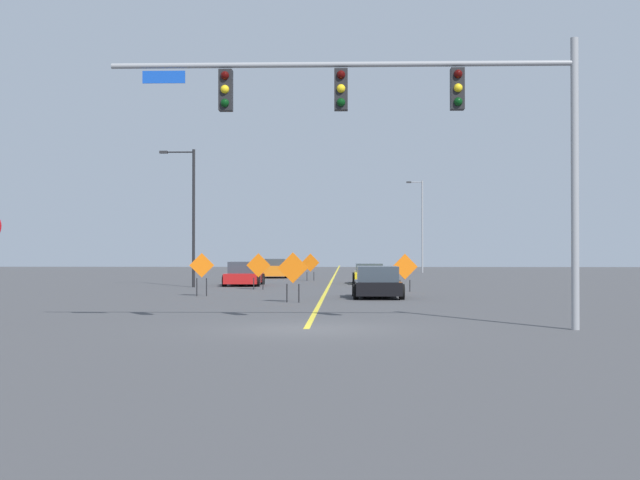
{
  "coord_description": "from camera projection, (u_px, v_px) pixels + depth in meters",
  "views": [
    {
      "loc": [
        1.04,
        -21.5,
        1.97
      ],
      "look_at": [
        -0.54,
        27.78,
        2.63
      ],
      "focal_mm": 47.58,
      "sensor_mm": 36.0,
      "label": 1
    }
  ],
  "objects": [
    {
      "name": "road_centre_stripe",
      "position": [
        334.0,
        275.0,
        69.03
      ],
      "size": [
        0.16,
        95.15,
        0.01
      ],
      "color": "yellow",
      "rests_on": "ground"
    },
    {
      "name": "construction_sign_right_shoulder",
      "position": [
        405.0,
        268.0,
        41.49
      ],
      "size": [
        1.26,
        0.26,
        1.86
      ],
      "color": "orange",
      "rests_on": "ground"
    },
    {
      "name": "ground",
      "position": [
        306.0,
        329.0,
        21.49
      ],
      "size": [
        171.26,
        171.26,
        0.0
      ],
      "primitive_type": "plane",
      "color": "#444447"
    },
    {
      "name": "street_lamp_far_right",
      "position": [
        421.0,
        222.0,
        78.42
      ],
      "size": [
        1.55,
        0.24,
        8.54
      ],
      "color": "gray",
      "rests_on": "ground"
    },
    {
      "name": "car_red_mid",
      "position": [
        244.0,
        274.0,
        48.99
      ],
      "size": [
        2.14,
        4.61,
        1.38
      ],
      "color": "red",
      "rests_on": "ground"
    },
    {
      "name": "car_black_approaching",
      "position": [
        377.0,
        283.0,
        35.93
      ],
      "size": [
        2.12,
        4.04,
        1.34
      ],
      "color": "black",
      "rests_on": "ground"
    },
    {
      "name": "car_orange_distant",
      "position": [
        275.0,
        269.0,
        63.43
      ],
      "size": [
        2.19,
        4.37,
        1.41
      ],
      "color": "orange",
      "rests_on": "ground"
    },
    {
      "name": "construction_sign_median_near",
      "position": [
        202.0,
        268.0,
        37.23
      ],
      "size": [
        1.08,
        0.22,
        1.9
      ],
      "color": "orange",
      "rests_on": "ground"
    },
    {
      "name": "car_yellow_passing",
      "position": [
        369.0,
        274.0,
        51.67
      ],
      "size": [
        1.99,
        4.54,
        1.23
      ],
      "color": "gold",
      "rests_on": "ground"
    },
    {
      "name": "street_lamp_near_left",
      "position": [
        191.0,
        211.0,
        46.57
      ],
      "size": [
        1.97,
        0.24,
        7.59
      ],
      "color": "black",
      "rests_on": "ground"
    },
    {
      "name": "construction_sign_left_lane",
      "position": [
        293.0,
        271.0,
        32.68
      ],
      "size": [
        1.2,
        0.13,
        1.94
      ],
      "color": "orange",
      "rests_on": "ground"
    },
    {
      "name": "construction_sign_right_lane",
      "position": [
        258.0,
        267.0,
        43.68
      ],
      "size": [
        1.24,
        0.06,
        1.88
      ],
      "color": "orange",
      "rests_on": "ground"
    },
    {
      "name": "traffic_signal_assembly",
      "position": [
        409.0,
        112.0,
        21.46
      ],
      "size": [
        11.89,
        0.44,
        7.37
      ],
      "color": "gray",
      "rests_on": "ground"
    },
    {
      "name": "construction_sign_left_shoulder",
      "position": [
        310.0,
        264.0,
        56.83
      ],
      "size": [
        1.21,
        0.24,
        1.83
      ],
      "color": "orange",
      "rests_on": "ground"
    }
  ]
}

